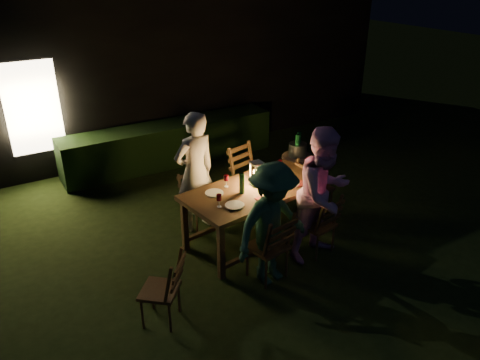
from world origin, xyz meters
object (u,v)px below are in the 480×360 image
chair_near_left (268,257)px  bottle_bucket_b (299,146)px  person_house_side (195,172)px  chair_spare (162,301)px  chair_end (315,197)px  bottle_bucket_a (297,148)px  chair_near_right (317,234)px  lantern (257,175)px  dining_table (256,193)px  person_opp_left (272,225)px  chair_far_right (250,190)px  side_table (297,160)px  chair_far_left (199,212)px  person_opp_right (324,194)px  ice_bucket (298,150)px  bottle_table (242,183)px

chair_near_left → bottle_bucket_b: size_ratio=3.10×
person_house_side → chair_spare: bearing=44.9°
chair_end → bottle_bucket_a: (0.13, 0.68, 0.56)m
chair_near_right → lantern: lantern is taller
bottle_bucket_b → chair_near_right: bearing=-118.8°
dining_table → lantern: 0.25m
chair_end → person_opp_left: (-1.55, -1.04, 0.51)m
chair_near_left → person_house_side: 1.70m
chair_far_right → side_table: size_ratio=1.56×
dining_table → person_house_side: size_ratio=1.18×
chair_end → side_table: (0.18, 0.72, 0.32)m
chair_spare → person_opp_left: size_ratio=0.57×
lantern → bottle_bucket_b: lantern is taller
chair_end → person_opp_left: size_ratio=0.60×
chair_far_left → person_house_side: 0.63m
chair_far_left → chair_end: (1.77, -0.53, 0.02)m
chair_far_right → lantern: 1.10m
chair_near_left → chair_near_right: (0.89, 0.13, -0.02)m
chair_spare → lantern: 2.17m
dining_table → person_opp_right: 0.95m
dining_table → chair_far_left: bearing=120.4°
chair_near_right → ice_bucket: (0.84, 1.59, 0.52)m
person_opp_right → person_opp_left: size_ratio=1.14×
chair_far_right → chair_end: (0.78, -0.67, -0.03)m
chair_end → chair_spare: size_ratio=1.07×
dining_table → bottle_bucket_b: bottle_bucket_b is taller
chair_near_right → chair_spare: size_ratio=1.03×
person_opp_right → ice_bucket: size_ratio=6.10×
person_house_side → ice_bucket: person_house_side is taller
person_opp_right → bottle_table: 1.08m
chair_spare → bottle_bucket_a: 3.62m
dining_table → ice_bucket: (1.40, 0.89, 0.05)m
dining_table → bottle_bucket_a: size_ratio=6.66×
chair_end → person_opp_left: 1.94m
chair_end → chair_spare: (-3.00, -1.04, -0.02)m
chair_spare → bottle_bucket_a: size_ratio=2.83×
chair_end → person_house_side: person_house_side is taller
dining_table → bottle_bucket_a: bottle_bucket_a is taller
chair_near_right → person_opp_right: 0.63m
bottle_bucket_b → ice_bucket: bearing=-141.3°
chair_near_right → chair_far_left: 1.78m
dining_table → chair_end: chair_end is taller
chair_far_left → chair_far_right: 1.00m
lantern → chair_far_left: bearing=132.8°
bottle_bucket_a → chair_end: bearing=-100.7°
chair_near_right → chair_far_left: bearing=117.4°
chair_end → lantern: bearing=-92.3°
ice_bucket → bottle_bucket_b: bearing=38.7°
chair_spare → person_house_side: person_house_side is taller
person_house_side → side_table: (1.96, 0.14, -0.29)m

